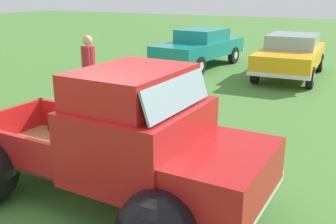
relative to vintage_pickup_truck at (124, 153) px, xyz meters
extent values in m
plane|color=#477A33|center=(-0.39, 0.01, -0.76)|extent=(80.00, 80.00, 0.00)
cylinder|color=black|center=(1.08, 0.84, -0.38)|extent=(0.77, 0.24, 0.76)
cylinder|color=silver|center=(1.08, 0.84, -0.38)|extent=(0.35, 0.24, 0.34)
cylinder|color=black|center=(-1.71, 0.92, -0.38)|extent=(0.77, 0.24, 0.76)
cylinder|color=silver|center=(-1.71, 0.92, -0.38)|extent=(0.35, 0.24, 0.34)
sphere|color=black|center=(-1.71, 0.97, -0.32)|extent=(0.98, 0.98, 0.96)
cube|color=olive|center=(-1.34, 0.04, -0.22)|extent=(2.09, 1.59, 0.04)
cube|color=red|center=(-1.32, 0.77, 0.01)|extent=(2.05, 0.13, 0.50)
cube|color=red|center=(-1.36, -0.69, 0.01)|extent=(2.05, 0.13, 0.50)
cube|color=red|center=(-0.35, 0.01, 0.01)|extent=(0.12, 1.54, 0.50)
cube|color=red|center=(-2.32, 0.06, 0.01)|extent=(0.12, 1.54, 0.50)
cube|color=red|center=(0.26, -0.01, 0.24)|extent=(1.49, 1.74, 0.95)
cube|color=red|center=(0.16, 0.00, 0.94)|extent=(1.19, 1.57, 0.45)
cube|color=#8CADB7|center=(0.81, -0.02, 0.92)|extent=(0.19, 1.46, 0.38)
cube|color=red|center=(1.31, -0.03, 0.04)|extent=(1.29, 1.65, 0.55)
sphere|color=black|center=(1.09, 0.87, -0.34)|extent=(0.94, 0.94, 0.92)
cube|color=silver|center=(1.85, -0.05, -0.30)|extent=(0.17, 1.98, 0.14)
sphere|color=red|center=(-2.57, 0.86, -0.12)|extent=(0.11, 0.11, 0.11)
cylinder|color=black|center=(-2.56, 8.37, -0.43)|extent=(0.26, 0.68, 0.66)
cylinder|color=silver|center=(-2.56, 8.37, -0.43)|extent=(0.24, 0.32, 0.30)
cylinder|color=black|center=(-4.14, 8.53, -0.43)|extent=(0.26, 0.68, 0.66)
cylinder|color=silver|center=(-4.14, 8.53, -0.43)|extent=(0.24, 0.32, 0.30)
cylinder|color=black|center=(-2.28, 11.22, -0.43)|extent=(0.26, 0.68, 0.66)
cylinder|color=silver|center=(-2.28, 11.22, -0.43)|extent=(0.24, 0.32, 0.30)
cylinder|color=black|center=(-3.86, 11.38, -0.43)|extent=(0.26, 0.68, 0.66)
cylinder|color=silver|center=(-3.86, 11.38, -0.43)|extent=(0.24, 0.32, 0.30)
cube|color=teal|center=(-3.21, 9.87, -0.05)|extent=(2.13, 4.62, 0.55)
cube|color=teal|center=(-3.19, 10.05, 0.45)|extent=(1.64, 2.01, 0.45)
cube|color=silver|center=(-2.99, 12.06, -0.31)|extent=(1.76, 0.27, 0.12)
cube|color=silver|center=(-3.43, 7.69, -0.31)|extent=(1.76, 0.27, 0.12)
cylinder|color=black|center=(1.16, 8.24, -0.43)|extent=(0.23, 0.67, 0.66)
cylinder|color=silver|center=(1.16, 8.24, -0.43)|extent=(0.22, 0.31, 0.30)
cylinder|color=black|center=(-0.51, 8.17, -0.43)|extent=(0.23, 0.67, 0.66)
cylinder|color=silver|center=(-0.51, 8.17, -0.43)|extent=(0.22, 0.31, 0.30)
cylinder|color=black|center=(1.05, 11.05, -0.43)|extent=(0.23, 0.67, 0.66)
cylinder|color=silver|center=(1.05, 11.05, -0.43)|extent=(0.22, 0.31, 0.30)
cylinder|color=black|center=(-0.62, 10.98, -0.43)|extent=(0.23, 0.67, 0.66)
cylinder|color=silver|center=(-0.62, 10.98, -0.43)|extent=(0.22, 0.31, 0.30)
cube|color=#F2A819|center=(0.27, 9.61, -0.05)|extent=(1.97, 4.47, 0.55)
cube|color=#8CADB7|center=(0.26, 9.78, 0.45)|extent=(1.63, 1.91, 0.45)
cube|color=silver|center=(0.18, 11.77, -0.31)|extent=(1.85, 0.17, 0.12)
cube|color=silver|center=(0.36, 7.45, -0.31)|extent=(1.85, 0.17, 0.12)
cylinder|color=navy|center=(-3.42, 3.52, -0.31)|extent=(0.21, 0.21, 0.89)
cylinder|color=navy|center=(-3.32, 3.39, -0.31)|extent=(0.21, 0.21, 0.89)
cylinder|color=#B2262D|center=(-3.37, 3.46, 0.46)|extent=(0.48, 0.48, 0.66)
cylinder|color=#DBAD84|center=(-3.50, 3.63, 0.49)|extent=(0.13, 0.13, 0.63)
cylinder|color=#B2262D|center=(-3.24, 3.28, 0.49)|extent=(0.13, 0.13, 0.63)
sphere|color=#DBAD84|center=(-3.37, 3.46, 0.94)|extent=(0.34, 0.34, 0.24)
cube|color=black|center=(-1.41, 2.33, -0.74)|extent=(0.36, 0.36, 0.03)
cone|color=orange|center=(-1.41, 2.33, -0.43)|extent=(0.28, 0.28, 0.60)
cylinder|color=white|center=(-1.41, 2.33, -0.34)|extent=(0.17, 0.17, 0.08)
cube|color=black|center=(-0.44, 2.02, -0.74)|extent=(0.36, 0.36, 0.03)
cone|color=orange|center=(-0.44, 2.02, -0.43)|extent=(0.28, 0.28, 0.60)
cylinder|color=white|center=(-0.44, 2.02, -0.34)|extent=(0.17, 0.17, 0.08)
camera|label=1|loc=(2.81, -4.04, 2.09)|focal=41.98mm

